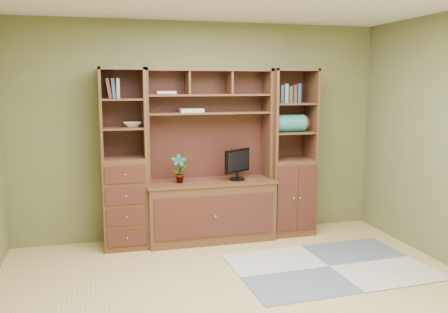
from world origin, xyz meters
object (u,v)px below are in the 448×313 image
object	(u,v)px
left_tower	(124,159)
right_tower	(290,152)
monitor	(237,159)
center_hutch	(210,156)

from	to	relation	value
left_tower	right_tower	bearing A→B (deg)	0.00
right_tower	monitor	bearing A→B (deg)	-173.94
monitor	center_hutch	bearing A→B (deg)	140.61
center_hutch	right_tower	world-z (taller)	same
center_hutch	left_tower	size ratio (longest dim) A/B	1.00
center_hutch	left_tower	xyz separation A→B (m)	(-1.00, 0.04, 0.00)
center_hutch	right_tower	size ratio (longest dim) A/B	1.00
left_tower	monitor	size ratio (longest dim) A/B	4.02
left_tower	monitor	xyz separation A→B (m)	(1.32, -0.07, -0.04)
right_tower	monitor	xyz separation A→B (m)	(-0.71, -0.07, -0.04)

